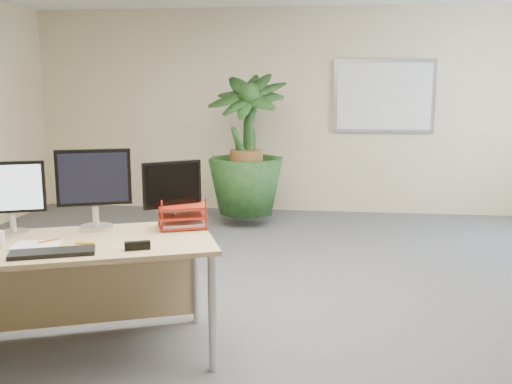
# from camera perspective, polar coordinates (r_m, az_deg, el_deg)

# --- Properties ---
(floor) EXTENTS (8.00, 8.00, 0.00)m
(floor) POSITION_cam_1_polar(r_m,az_deg,el_deg) (4.07, -0.28, -13.81)
(floor) COLOR #48484D
(floor) RESTS_ON ground
(back_wall) EXTENTS (7.00, 0.04, 2.70)m
(back_wall) POSITION_cam_1_polar(r_m,az_deg,el_deg) (7.70, 3.59, 8.05)
(back_wall) COLOR beige
(back_wall) RESTS_ON floor
(whiteboard) EXTENTS (1.30, 0.04, 0.95)m
(whiteboard) POSITION_cam_1_polar(r_m,az_deg,el_deg) (7.68, 12.68, 9.30)
(whiteboard) COLOR #ACADB1
(whiteboard) RESTS_ON back_wall
(desk) EXTENTS (2.12, 1.47, 0.75)m
(desk) POSITION_cam_1_polar(r_m,az_deg,el_deg) (3.80, -19.65, -6.74)
(desk) COLOR tan
(desk) RESTS_ON floor
(floor_plant) EXTENTS (1.01, 1.01, 1.50)m
(floor_plant) POSITION_cam_1_polar(r_m,az_deg,el_deg) (6.91, -0.97, 2.79)
(floor_plant) COLOR #123215
(floor_plant) RESTS_ON floor
(monitor_left) EXTENTS (0.40, 0.19, 0.47)m
(monitor_left) POSITION_cam_1_polar(r_m,az_deg,el_deg) (3.90, -23.33, -0.09)
(monitor_left) COLOR silver
(monitor_left) RESTS_ON desk
(monitor_right) EXTENTS (0.46, 0.22, 0.53)m
(monitor_right) POSITION_cam_1_polar(r_m,az_deg,el_deg) (3.86, -15.89, 0.81)
(monitor_right) COLOR silver
(monitor_right) RESTS_ON desk
(monitor_dark) EXTENTS (0.35, 0.26, 0.44)m
(monitor_dark) POSITION_cam_1_polar(r_m,az_deg,el_deg) (3.82, -8.36, 0.25)
(monitor_dark) COLOR silver
(monitor_dark) RESTS_ON desk
(keyboard) EXTENTS (0.48, 0.31, 0.03)m
(keyboard) POSITION_cam_1_polar(r_m,az_deg,el_deg) (3.40, -19.68, -5.72)
(keyboard) COLOR black
(keyboard) RESTS_ON desk
(spiral_notebook) EXTENTS (0.29, 0.24, 0.01)m
(spiral_notebook) POSITION_cam_1_polar(r_m,az_deg,el_deg) (3.61, -21.16, -5.00)
(spiral_notebook) COLOR silver
(spiral_notebook) RESTS_ON desk
(orange_pen) EXTENTS (0.09, 0.11, 0.01)m
(orange_pen) POSITION_cam_1_polar(r_m,az_deg,el_deg) (3.65, -20.00, -4.59)
(orange_pen) COLOR orange
(orange_pen) RESTS_ON spiral_notebook
(yellow_highlighter) EXTENTS (0.12, 0.03, 0.02)m
(yellow_highlighter) POSITION_cam_1_polar(r_m,az_deg,el_deg) (3.56, -16.75, -4.90)
(yellow_highlighter) COLOR yellow
(yellow_highlighter) RESTS_ON desk
(letter_tray) EXTENTS (0.38, 0.33, 0.15)m
(letter_tray) POSITION_cam_1_polar(r_m,az_deg,el_deg) (3.83, -7.37, -2.56)
(letter_tray) COLOR maroon
(letter_tray) RESTS_ON desk
(stapler) EXTENTS (0.15, 0.09, 0.05)m
(stapler) POSITION_cam_1_polar(r_m,az_deg,el_deg) (3.37, -11.77, -5.27)
(stapler) COLOR black
(stapler) RESTS_ON desk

